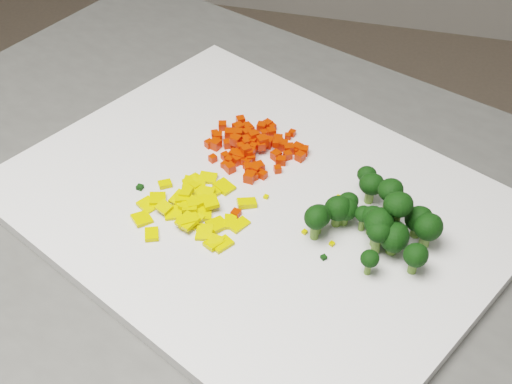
% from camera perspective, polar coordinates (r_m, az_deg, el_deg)
% --- Properties ---
extents(cutting_board, '(0.61, 0.57, 0.01)m').
position_cam_1_polar(cutting_board, '(0.74, 0.00, -0.95)').
color(cutting_board, silver).
rests_on(cutting_board, counter_block).
extents(carrot_pile, '(0.11, 0.11, 0.03)m').
position_cam_1_polar(carrot_pile, '(0.79, -0.06, 4.27)').
color(carrot_pile, red).
rests_on(carrot_pile, cutting_board).
extents(pepper_pile, '(0.13, 0.13, 0.02)m').
position_cam_1_polar(pepper_pile, '(0.72, -5.16, -0.89)').
color(pepper_pile, gold).
rests_on(pepper_pile, cutting_board).
extents(broccoli_pile, '(0.13, 0.13, 0.06)m').
position_cam_1_polar(broccoli_pile, '(0.69, 9.29, -1.41)').
color(broccoli_pile, black).
rests_on(broccoli_pile, cutting_board).
extents(carrot_cube_0, '(0.01, 0.01, 0.01)m').
position_cam_1_polar(carrot_cube_0, '(0.81, -2.14, 4.68)').
color(carrot_cube_0, red).
rests_on(carrot_cube_0, carrot_pile).
extents(carrot_cube_1, '(0.01, 0.01, 0.01)m').
position_cam_1_polar(carrot_cube_1, '(0.80, -1.45, 4.68)').
color(carrot_cube_1, red).
rests_on(carrot_cube_1, carrot_pile).
extents(carrot_cube_2, '(0.01, 0.01, 0.01)m').
position_cam_1_polar(carrot_cube_2, '(0.78, -0.53, 3.14)').
color(carrot_cube_2, red).
rests_on(carrot_cube_2, carrot_pile).
extents(carrot_cube_3, '(0.01, 0.01, 0.01)m').
position_cam_1_polar(carrot_cube_3, '(0.77, 0.13, 1.73)').
color(carrot_cube_3, red).
rests_on(carrot_cube_3, carrot_pile).
extents(carrot_cube_4, '(0.01, 0.01, 0.01)m').
position_cam_1_polar(carrot_cube_4, '(0.78, -3.48, 2.69)').
color(carrot_cube_4, red).
rests_on(carrot_cube_4, carrot_pile).
extents(carrot_cube_5, '(0.01, 0.01, 0.01)m').
position_cam_1_polar(carrot_cube_5, '(0.76, -0.31, 1.36)').
color(carrot_cube_5, red).
rests_on(carrot_cube_5, carrot_pile).
extents(carrot_cube_6, '(0.01, 0.01, 0.01)m').
position_cam_1_polar(carrot_cube_6, '(0.80, -1.99, 3.91)').
color(carrot_cube_6, red).
rests_on(carrot_cube_6, carrot_pile).
extents(carrot_cube_7, '(0.01, 0.01, 0.01)m').
position_cam_1_polar(carrot_cube_7, '(0.79, -2.48, 2.88)').
color(carrot_cube_7, red).
rests_on(carrot_cube_7, carrot_pile).
extents(carrot_cube_8, '(0.01, 0.01, 0.01)m').
position_cam_1_polar(carrot_cube_8, '(0.78, -0.39, 3.26)').
color(carrot_cube_8, red).
rests_on(carrot_cube_8, carrot_pile).
extents(carrot_cube_9, '(0.01, 0.01, 0.01)m').
position_cam_1_polar(carrot_cube_9, '(0.77, 1.73, 1.83)').
color(carrot_cube_9, red).
rests_on(carrot_cube_9, carrot_pile).
extents(carrot_cube_10, '(0.01, 0.01, 0.01)m').
position_cam_1_polar(carrot_cube_10, '(0.78, 2.06, 2.50)').
color(carrot_cube_10, red).
rests_on(carrot_cube_10, carrot_pile).
extents(carrot_cube_11, '(0.01, 0.01, 0.01)m').
position_cam_1_polar(carrot_cube_11, '(0.77, 0.22, 1.99)').
color(carrot_cube_11, red).
rests_on(carrot_cube_11, carrot_pile).
extents(carrot_cube_12, '(0.01, 0.01, 0.01)m').
position_cam_1_polar(carrot_cube_12, '(0.81, -3.07, 4.44)').
color(carrot_cube_12, red).
rests_on(carrot_cube_12, carrot_pile).
extents(carrot_cube_13, '(0.01, 0.01, 0.01)m').
position_cam_1_polar(carrot_cube_13, '(0.82, 1.23, 4.80)').
color(carrot_cube_13, red).
rests_on(carrot_cube_13, carrot_pile).
extents(carrot_cube_14, '(0.01, 0.01, 0.01)m').
position_cam_1_polar(carrot_cube_14, '(0.80, -2.29, 3.87)').
color(carrot_cube_14, red).
rests_on(carrot_cube_14, carrot_pile).
extents(carrot_cube_15, '(0.01, 0.01, 0.01)m').
position_cam_1_polar(carrot_cube_15, '(0.81, -0.09, 4.55)').
color(carrot_cube_15, red).
rests_on(carrot_cube_15, carrot_pile).
extents(carrot_cube_16, '(0.02, 0.02, 0.01)m').
position_cam_1_polar(carrot_cube_16, '(0.82, -1.43, 5.13)').
color(carrot_cube_16, red).
rests_on(carrot_cube_16, carrot_pile).
extents(carrot_cube_17, '(0.01, 0.01, 0.01)m').
position_cam_1_polar(carrot_cube_17, '(0.77, -2.53, 2.17)').
color(carrot_cube_17, red).
rests_on(carrot_cube_17, carrot_pile).
extents(carrot_cube_18, '(0.01, 0.01, 0.01)m').
position_cam_1_polar(carrot_cube_18, '(0.78, 1.62, 2.94)').
color(carrot_cube_18, red).
rests_on(carrot_cube_18, carrot_pile).
extents(carrot_cube_19, '(0.01, 0.01, 0.01)m').
position_cam_1_polar(carrot_cube_19, '(0.82, 0.64, 4.70)').
color(carrot_cube_19, red).
rests_on(carrot_cube_19, carrot_pile).
extents(carrot_cube_20, '(0.01, 0.01, 0.01)m').
position_cam_1_polar(carrot_cube_20, '(0.79, 3.22, 3.34)').
color(carrot_cube_20, red).
rests_on(carrot_cube_20, carrot_pile).
extents(carrot_cube_21, '(0.01, 0.01, 0.01)m').
position_cam_1_polar(carrot_cube_21, '(0.78, -1.22, 2.83)').
color(carrot_cube_21, red).
rests_on(carrot_cube_21, carrot_pile).
extents(carrot_cube_22, '(0.01, 0.01, 0.01)m').
position_cam_1_polar(carrot_cube_22, '(0.79, 1.58, 3.91)').
color(carrot_cube_22, red).
rests_on(carrot_cube_22, carrot_pile).
extents(carrot_cube_23, '(0.01, 0.01, 0.01)m').
position_cam_1_polar(carrot_cube_23, '(0.78, -0.70, 2.42)').
color(carrot_cube_23, red).
rests_on(carrot_cube_23, carrot_pile).
extents(carrot_cube_24, '(0.01, 0.01, 0.01)m').
position_cam_1_polar(carrot_cube_24, '(0.80, -3.78, 3.87)').
color(carrot_cube_24, red).
rests_on(carrot_cube_24, carrot_pile).
extents(carrot_cube_25, '(0.01, 0.01, 0.01)m').
position_cam_1_polar(carrot_cube_25, '(0.78, 3.55, 2.85)').
color(carrot_cube_25, red).
rests_on(carrot_cube_25, carrot_pile).
extents(carrot_cube_26, '(0.01, 0.01, 0.01)m').
position_cam_1_polar(carrot_cube_26, '(0.79, -1.60, 3.03)').
color(carrot_cube_26, red).
rests_on(carrot_cube_26, carrot_pile).
extents(carrot_cube_27, '(0.01, 0.01, 0.01)m').
position_cam_1_polar(carrot_cube_27, '(0.80, 3.33, 3.52)').
color(carrot_cube_27, red).
rests_on(carrot_cube_27, carrot_pile).
extents(carrot_cube_28, '(0.01, 0.01, 0.01)m').
position_cam_1_polar(carrot_cube_28, '(0.78, -2.15, 2.53)').
color(carrot_cube_28, red).
rests_on(carrot_cube_28, carrot_pile).
extents(carrot_cube_29, '(0.01, 0.01, 0.01)m').
position_cam_1_polar(carrot_cube_29, '(0.80, -0.70, 4.71)').
color(carrot_cube_29, red).
rests_on(carrot_cube_29, carrot_pile).
extents(carrot_cube_30, '(0.01, 0.01, 0.01)m').
position_cam_1_polar(carrot_cube_30, '(0.79, 0.51, 4.10)').
color(carrot_cube_30, red).
rests_on(carrot_cube_30, carrot_pile).
extents(carrot_cube_31, '(0.01, 0.01, 0.01)m').
position_cam_1_polar(carrot_cube_31, '(0.78, -1.21, 2.59)').
color(carrot_cube_31, red).
rests_on(carrot_cube_31, carrot_pile).
extents(carrot_cube_32, '(0.01, 0.01, 0.01)m').
position_cam_1_polar(carrot_cube_32, '(0.79, 3.85, 3.32)').
color(carrot_cube_32, red).
rests_on(carrot_cube_32, carrot_pile).
extents(carrot_cube_33, '(0.01, 0.01, 0.01)m').
position_cam_1_polar(carrot_cube_33, '(0.82, 2.91, 4.73)').
color(carrot_cube_33, red).
rests_on(carrot_cube_33, carrot_pile).
extents(carrot_cube_34, '(0.01, 0.01, 0.01)m').
position_cam_1_polar(carrot_cube_34, '(0.78, -0.42, 2.70)').
color(carrot_cube_34, red).
rests_on(carrot_cube_34, carrot_pile).
extents(carrot_cube_35, '(0.01, 0.01, 0.01)m').
position_cam_1_polar(carrot_cube_35, '(0.80, 1.73, 4.03)').
color(carrot_cube_35, red).
rests_on(carrot_cube_35, carrot_pile).
extents(carrot_cube_36, '(0.01, 0.01, 0.01)m').
position_cam_1_polar(carrot_cube_36, '(0.79, 2.64, 3.48)').
color(carrot_cube_36, red).
rests_on(carrot_cube_36, carrot_pile).
extents(carrot_cube_37, '(0.01, 0.01, 0.01)m').
position_cam_1_polar(carrot_cube_37, '(0.83, -2.69, 5.31)').
color(carrot_cube_37, red).
rests_on(carrot_cube_37, carrot_pile).
extents(carrot_cube_38, '(0.01, 0.01, 0.01)m').
position_cam_1_polar(carrot_cube_38, '(0.81, -1.04, 4.57)').
color(carrot_cube_38, red).
rests_on(carrot_cube_38, carrot_pile).
extents(carrot_cube_39, '(0.01, 0.01, 0.01)m').
position_cam_1_polar(carrot_cube_39, '(0.79, -1.63, 4.16)').
color(carrot_cube_39, red).
rests_on(carrot_cube_39, carrot_pile).
extents(carrot_cube_40, '(0.01, 0.01, 0.01)m').
position_cam_1_polar(carrot_cube_40, '(0.79, -0.81, 3.97)').
color(carrot_cube_40, red).
rests_on(carrot_cube_40, carrot_pile).
extents(carrot_cube_41, '(0.01, 0.01, 0.01)m').
position_cam_1_polar(carrot_cube_41, '(0.76, -0.35, 1.24)').
color(carrot_cube_41, red).
rests_on(carrot_cube_41, carrot_pile).
extents(carrot_cube_42, '(0.01, 0.01, 0.01)m').
position_cam_1_polar(carrot_cube_42, '(0.80, 0.95, 3.99)').
color(carrot_cube_42, red).
rests_on(carrot_cube_42, carrot_pile).
extents(carrot_cube_43, '(0.01, 0.01, 0.01)m').
position_cam_1_polar(carrot_cube_43, '(0.79, -0.21, 4.52)').
color(carrot_cube_43, red).
rests_on(carrot_cube_43, carrot_pile).
extents(carrot_cube_44, '(0.01, 0.01, 0.01)m').
position_cam_1_polar(carrot_cube_44, '(0.80, 0.09, 4.39)').
color(carrot_cube_44, red).
rests_on(carrot_cube_44, carrot_pile).
extents(carrot_cube_45, '(0.01, 0.01, 0.01)m').
position_cam_1_polar(carrot_cube_45, '(0.76, -0.17, 1.26)').
color(carrot_cube_45, red).
rests_on(carrot_cube_45, carrot_pile).
extents(carrot_cube_46, '(0.01, 0.01, 0.01)m').
position_cam_1_polar(carrot_cube_46, '(0.81, 1.78, 4.21)').
color(carrot_cube_46, red).
rests_on(carrot_cube_46, carrot_pile).
extents(carrot_cube_47, '(0.01, 0.01, 0.01)m').
position_cam_1_polar(carrot_cube_47, '(0.81, -1.08, 4.35)').
color(carrot_cube_47, red).
rests_on(carrot_cube_47, carrot_pile).
extents(carrot_cube_48, '(0.01, 0.01, 0.01)m').
position_cam_1_polar(carrot_cube_48, '(0.82, 0.46, 5.23)').
color(carrot_cube_48, red).
rests_on(carrot_cube_48, carrot_pile).
extents(carrot_cube_49, '(0.01, 0.01, 0.01)m').
position_cam_1_polar(carrot_cube_49, '(0.77, -0.57, 1.89)').
color(carrot_cube_49, red).
rests_on(carrot_cube_49, carrot_pile).
extents(carrot_cube_50, '(0.01, 0.01, 0.01)m').
position_cam_1_polar(carrot_cube_50, '(0.83, 1.28, 5.23)').
color(carrot_cube_50, red).
rests_on(carrot_cube_50, carrot_pile).
extents(carrot_cube_51, '(0.01, 0.01, 0.01)m').
position_cam_1_polar(carrot_cube_51, '(0.81, -3.11, 4.25)').
color(carrot_cube_51, red).
rests_on(carrot_cube_51, carrot_pile).
extents(carrot_cube_52, '(0.01, 0.01, 0.01)m').
position_cam_1_polar(carrot_cube_52, '(0.79, -0.20, 3.64)').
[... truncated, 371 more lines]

